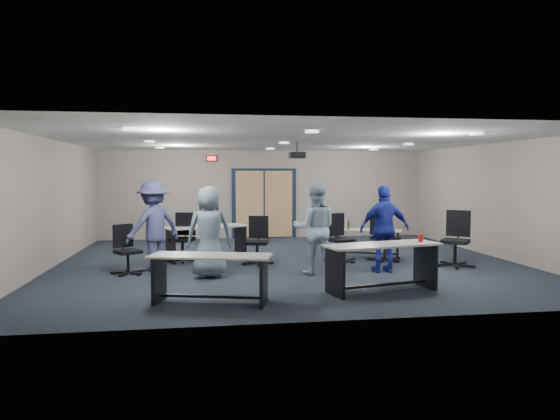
{
  "coord_description": "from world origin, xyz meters",
  "views": [
    {
      "loc": [
        -1.8,
        -10.84,
        1.94
      ],
      "look_at": [
        -0.22,
        -0.3,
        1.19
      ],
      "focal_mm": 32.0,
      "sensor_mm": 36.0,
      "label": 1
    }
  ],
  "objects": [
    {
      "name": "table_back_right",
      "position": [
        2.0,
        0.51,
        0.45
      ],
      "size": [
        1.68,
        1.13,
        0.89
      ],
      "rotation": [
        0.0,
        0.0,
        -0.41
      ],
      "color": "#B8B5AE",
      "rests_on": "floor"
    },
    {
      "name": "ceiling_can_lights",
      "position": [
        0.0,
        0.25,
        2.67
      ],
      "size": [
        6.24,
        5.74,
        0.02
      ],
      "primitive_type": null,
      "color": "silver",
      "rests_on": "ceiling"
    },
    {
      "name": "table_front_right",
      "position": [
        1.11,
        -2.96,
        0.55
      ],
      "size": [
        2.07,
        1.07,
        0.93
      ],
      "rotation": [
        0.0,
        0.0,
        0.22
      ],
      "color": "#B8B5AE",
      "rests_on": "floor"
    },
    {
      "name": "floor",
      "position": [
        0.0,
        0.0,
        0.0
      ],
      "size": [
        10.0,
        10.0,
        0.0
      ],
      "primitive_type": "plane",
      "color": "#1B222C",
      "rests_on": "ground"
    },
    {
      "name": "chair_loose_left",
      "position": [
        -3.31,
        -0.85,
        0.49
      ],
      "size": [
        0.85,
        0.85,
        0.97
      ],
      "primitive_type": null,
      "rotation": [
        0.0,
        0.0,
        0.58
      ],
      "color": "black",
      "rests_on": "floor"
    },
    {
      "name": "ceiling_projector",
      "position": [
        0.3,
        0.5,
        2.4
      ],
      "size": [
        0.35,
        0.32,
        0.37
      ],
      "color": "black",
      "rests_on": "ceiling"
    },
    {
      "name": "chair_back_c",
      "position": [
        1.19,
        -0.11,
        0.54
      ],
      "size": [
        0.86,
        0.86,
        1.08
      ],
      "primitive_type": null,
      "rotation": [
        0.0,
        0.0,
        0.33
      ],
      "color": "black",
      "rests_on": "floor"
    },
    {
      "name": "chair_back_d",
      "position": [
        2.2,
        -0.15,
        0.56
      ],
      "size": [
        0.86,
        0.86,
        1.12
      ],
      "primitive_type": null,
      "rotation": [
        0.0,
        0.0,
        0.25
      ],
      "color": "black",
      "rests_on": "floor"
    },
    {
      "name": "right_wall",
      "position": [
        5.0,
        0.0,
        1.35
      ],
      "size": [
        0.04,
        9.0,
        2.7
      ],
      "primitive_type": "cube",
      "color": "gray",
      "rests_on": "floor"
    },
    {
      "name": "front_wall",
      "position": [
        0.0,
        -4.5,
        1.35
      ],
      "size": [
        10.0,
        0.04,
        2.7
      ],
      "primitive_type": "cube",
      "color": "gray",
      "rests_on": "floor"
    },
    {
      "name": "double_door",
      "position": [
        0.0,
        4.46,
        1.05
      ],
      "size": [
        2.0,
        0.07,
        2.2
      ],
      "color": "#111C33",
      "rests_on": "back_wall"
    },
    {
      "name": "person_lightblue",
      "position": [
        0.32,
        -1.33,
        0.89
      ],
      "size": [
        0.97,
        0.81,
        1.79
      ],
      "primitive_type": "imported",
      "rotation": [
        0.0,
        0.0,
        2.98
      ],
      "color": "#A2C2D6",
      "rests_on": "floor"
    },
    {
      "name": "table_front_left",
      "position": [
        -1.73,
        -3.32,
        0.51
      ],
      "size": [
        1.92,
        1.05,
        0.74
      ],
      "rotation": [
        0.0,
        0.0,
        -0.26
      ],
      "color": "#B8B5AE",
      "rests_on": "floor"
    },
    {
      "name": "chair_back_a",
      "position": [
        -2.32,
        0.46,
        0.55
      ],
      "size": [
        0.84,
        0.84,
        1.09
      ],
      "primitive_type": null,
      "rotation": [
        0.0,
        0.0,
        -0.27
      ],
      "color": "black",
      "rests_on": "floor"
    },
    {
      "name": "ceiling",
      "position": [
        0.0,
        0.0,
        2.7
      ],
      "size": [
        10.0,
        9.0,
        0.04
      ],
      "primitive_type": "cube",
      "color": "white",
      "rests_on": "back_wall"
    },
    {
      "name": "left_wall",
      "position": [
        -5.0,
        0.0,
        1.35
      ],
      "size": [
        0.04,
        9.0,
        2.7
      ],
      "primitive_type": "cube",
      "color": "gray",
      "rests_on": "floor"
    },
    {
      "name": "chair_loose_right",
      "position": [
        3.43,
        -1.04,
        0.59
      ],
      "size": [
        1.05,
        1.05,
        1.19
      ],
      "primitive_type": null,
      "rotation": [
        0.0,
        0.0,
        -0.69
      ],
      "color": "black",
      "rests_on": "floor"
    },
    {
      "name": "chair_back_b",
      "position": [
        -0.7,
        -0.13,
        0.52
      ],
      "size": [
        0.8,
        0.8,
        1.04
      ],
      "primitive_type": null,
      "rotation": [
        0.0,
        0.0,
        -0.25
      ],
      "color": "black",
      "rests_on": "floor"
    },
    {
      "name": "exit_sign",
      "position": [
        -1.6,
        4.44,
        2.45
      ],
      "size": [
        0.32,
        0.07,
        0.18
      ],
      "color": "black",
      "rests_on": "back_wall"
    },
    {
      "name": "table_back_left",
      "position": [
        -1.78,
        0.66,
        0.53
      ],
      "size": [
        2.02,
        1.28,
        0.78
      ],
      "rotation": [
        0.0,
        0.0,
        0.37
      ],
      "color": "#B8B5AE",
      "rests_on": "floor"
    },
    {
      "name": "person_navy",
      "position": [
        1.73,
        -1.37,
        0.87
      ],
      "size": [
        1.03,
        0.45,
        1.74
      ],
      "primitive_type": "imported",
      "rotation": [
        0.0,
        0.0,
        3.17
      ],
      "color": "#1C289B",
      "rests_on": "floor"
    },
    {
      "name": "person_plaid",
      "position": [
        -1.73,
        -1.37,
        0.87
      ],
      "size": [
        0.88,
        0.59,
        1.74
      ],
      "primitive_type": "imported",
      "rotation": [
        0.0,
        0.0,
        3.19
      ],
      "color": "slate",
      "rests_on": "floor"
    },
    {
      "name": "back_wall",
      "position": [
        0.0,
        4.5,
        1.35
      ],
      "size": [
        10.0,
        0.04,
        2.7
      ],
      "primitive_type": "cube",
      "color": "gray",
      "rests_on": "floor"
    },
    {
      "name": "person_back",
      "position": [
        -2.85,
        -0.48,
        0.92
      ],
      "size": [
        1.36,
        1.24,
        1.83
      ],
      "primitive_type": "imported",
      "rotation": [
        0.0,
        0.0,
        3.76
      ],
      "color": "#474980",
      "rests_on": "floor"
    }
  ]
}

